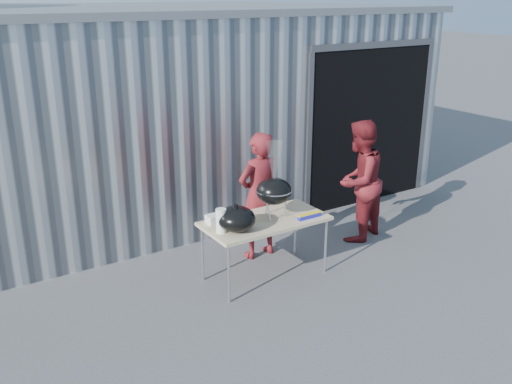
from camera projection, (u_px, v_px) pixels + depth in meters
ground at (253, 296)px, 6.57m from camera, size 80.00×80.00×0.00m
building at (159, 97)px, 10.17m from camera, size 8.20×6.20×3.10m
folding_table at (265, 223)px, 6.81m from camera, size 1.50×0.75×0.75m
kettle_grill at (274, 184)px, 6.72m from camera, size 0.43×0.43×0.93m
grill_lid at (236, 219)px, 6.44m from camera, size 0.44×0.44×0.32m
paper_towels at (221, 221)px, 6.39m from camera, size 0.12×0.12×0.28m
white_tub at (215, 219)px, 6.68m from camera, size 0.20×0.15×0.10m
foil_box at (309, 216)px, 6.83m from camera, size 0.32×0.05×0.06m
person_cook at (259, 196)px, 7.33m from camera, size 0.64×0.45×1.67m
person_bystander at (359, 181)px, 7.86m from camera, size 0.99×0.87×1.70m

